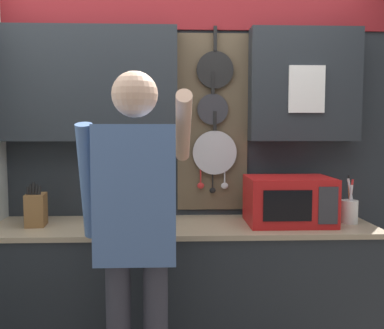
{
  "coord_description": "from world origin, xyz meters",
  "views": [
    {
      "loc": [
        -0.05,
        -2.59,
        1.5
      ],
      "look_at": [
        0.06,
        0.18,
        1.27
      ],
      "focal_mm": 40.0,
      "sensor_mm": 36.0,
      "label": 1
    }
  ],
  "objects_px": {
    "utensil_crock": "(349,210)",
    "microwave": "(289,200)",
    "knife_block": "(36,209)",
    "person": "(136,220)"
  },
  "relations": [
    {
      "from": "utensil_crock",
      "to": "microwave",
      "type": "bearing_deg",
      "value": -179.73
    },
    {
      "from": "utensil_crock",
      "to": "knife_block",
      "type": "bearing_deg",
      "value": -179.97
    },
    {
      "from": "knife_block",
      "to": "person",
      "type": "xyz_separation_m",
      "value": [
        0.65,
        -0.55,
        0.05
      ]
    },
    {
      "from": "knife_block",
      "to": "person",
      "type": "distance_m",
      "value": 0.86
    },
    {
      "from": "microwave",
      "to": "knife_block",
      "type": "bearing_deg",
      "value": 179.97
    },
    {
      "from": "microwave",
      "to": "utensil_crock",
      "type": "xyz_separation_m",
      "value": [
        0.38,
        0.0,
        -0.06
      ]
    },
    {
      "from": "microwave",
      "to": "utensil_crock",
      "type": "relative_size",
      "value": 1.74
    },
    {
      "from": "microwave",
      "to": "person",
      "type": "relative_size",
      "value": 0.29
    },
    {
      "from": "microwave",
      "to": "person",
      "type": "distance_m",
      "value": 1.05
    },
    {
      "from": "microwave",
      "to": "utensil_crock",
      "type": "bearing_deg",
      "value": 0.27
    }
  ]
}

